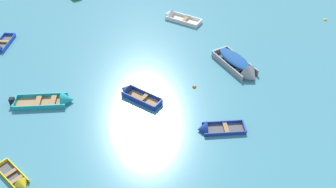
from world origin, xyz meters
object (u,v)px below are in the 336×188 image
rowboat_grey_back_row_center (240,66)px  rowboat_deep_blue_back_row_left (210,129)px  mooring_buoy_trailing (325,20)px  rowboat_deep_blue_near_left (133,94)px  rowboat_turquoise_near_camera (56,101)px  rowboat_yellow_far_left (18,181)px  rowboat_white_back_row_right (174,17)px  rowboat_blue_near_right (0,48)px  mooring_buoy_central (194,87)px

rowboat_grey_back_row_center → rowboat_deep_blue_back_row_left: bearing=-103.9°
rowboat_grey_back_row_center → mooring_buoy_trailing: 12.29m
rowboat_deep_blue_near_left → mooring_buoy_trailing: rowboat_deep_blue_near_left is taller
rowboat_turquoise_near_camera → mooring_buoy_trailing: size_ratio=13.25×
mooring_buoy_trailing → rowboat_grey_back_row_center: bearing=-129.4°
rowboat_yellow_far_left → rowboat_white_back_row_right: (5.47, 20.11, 0.05)m
rowboat_turquoise_near_camera → rowboat_blue_near_right: bearing=143.6°
rowboat_deep_blue_back_row_left → mooring_buoy_central: rowboat_deep_blue_back_row_left is taller
rowboat_grey_back_row_center → mooring_buoy_central: 4.24m
rowboat_white_back_row_right → rowboat_deep_blue_near_left: size_ratio=1.16×
rowboat_deep_blue_back_row_left → rowboat_deep_blue_near_left: 6.26m
rowboat_yellow_far_left → rowboat_deep_blue_back_row_left: 11.80m
rowboat_yellow_far_left → mooring_buoy_central: size_ratio=8.30×
rowboat_turquoise_near_camera → rowboat_white_back_row_right: (6.14, 13.43, -0.01)m
rowboat_blue_near_right → rowboat_grey_back_row_center: bearing=1.8°
rowboat_turquoise_near_camera → rowboat_blue_near_right: (-7.45, 5.50, -0.02)m
rowboat_deep_blue_near_left → mooring_buoy_central: (4.21, 1.73, -0.18)m
rowboat_white_back_row_right → mooring_buoy_central: rowboat_white_back_row_right is taller
rowboat_blue_near_right → rowboat_deep_blue_near_left: (12.58, -3.81, 0.03)m
rowboat_deep_blue_back_row_left → rowboat_white_back_row_right: (-4.75, 14.20, 0.04)m
rowboat_white_back_row_right → mooring_buoy_central: size_ratio=12.29×
rowboat_grey_back_row_center → rowboat_blue_near_right: (-20.04, -0.62, -0.23)m
rowboat_white_back_row_right → rowboat_deep_blue_back_row_left: bearing=-71.5°
rowboat_yellow_far_left → rowboat_grey_back_row_center: 17.49m
mooring_buoy_central → rowboat_blue_near_right: bearing=173.0°
rowboat_yellow_far_left → rowboat_deep_blue_back_row_left: rowboat_deep_blue_back_row_left is taller
rowboat_blue_near_right → mooring_buoy_trailing: size_ratio=9.70×
rowboat_blue_near_right → rowboat_white_back_row_right: 15.73m
rowboat_deep_blue_back_row_left → mooring_buoy_trailing: bearing=59.9°
rowboat_turquoise_near_camera → rowboat_yellow_far_left: bearing=-84.2°
rowboat_deep_blue_near_left → rowboat_deep_blue_back_row_left: bearing=-23.1°
rowboat_deep_blue_back_row_left → rowboat_deep_blue_near_left: size_ratio=0.95×
rowboat_blue_near_right → mooring_buoy_trailing: 29.62m
rowboat_deep_blue_near_left → rowboat_blue_near_right: bearing=163.2°
rowboat_turquoise_near_camera → mooring_buoy_central: (9.34, 3.42, -0.18)m
mooring_buoy_trailing → rowboat_deep_blue_near_left: bearing=-137.6°
rowboat_deep_blue_near_left → mooring_buoy_trailing: bearing=42.4°
mooring_buoy_trailing → rowboat_blue_near_right: bearing=-160.0°
rowboat_deep_blue_back_row_left → rowboat_grey_back_row_center: size_ratio=0.73×
rowboat_deep_blue_near_left → mooring_buoy_trailing: (15.26, 13.93, -0.18)m
rowboat_yellow_far_left → rowboat_grey_back_row_center: rowboat_grey_back_row_center is taller
rowboat_white_back_row_right → mooring_buoy_central: 10.51m
rowboat_deep_blue_near_left → mooring_buoy_trailing: 20.66m
rowboat_grey_back_row_center → rowboat_blue_near_right: 20.05m
rowboat_white_back_row_right → rowboat_turquoise_near_camera: bearing=-114.6°
rowboat_yellow_far_left → mooring_buoy_trailing: rowboat_yellow_far_left is taller
rowboat_turquoise_near_camera → rowboat_white_back_row_right: 14.77m
rowboat_deep_blue_back_row_left → rowboat_blue_near_right: bearing=161.1°
rowboat_turquoise_near_camera → rowboat_deep_blue_near_left: 5.41m
rowboat_grey_back_row_center → mooring_buoy_trailing: size_ratio=13.33×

